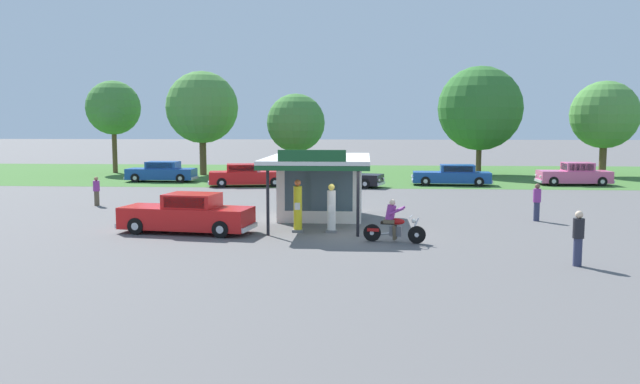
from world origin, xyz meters
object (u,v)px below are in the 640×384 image
Objects in this scene: bystander_strolling_foreground at (97,191)px; parked_car_back_row_centre at (574,175)px; motorcycle_with_rider at (393,225)px; parked_car_back_row_centre_left at (162,172)px; parked_car_back_row_right at (452,176)px; gas_pump_offside at (331,210)px; bystander_admiring_sedan at (578,237)px; parked_car_back_row_far_right at (343,177)px; parked_car_second_row_spare at (247,176)px; gas_pump_nearside at (298,208)px; bystander_standing_back_lot at (537,201)px; featured_classic_sedan at (187,215)px.

parked_car_back_row_centre is at bearing 25.13° from bystander_strolling_foreground.
parked_car_back_row_centre_left is at bearing 124.42° from motorcycle_with_rider.
parked_car_back_row_right is 8.62m from parked_car_back_row_centre.
gas_pump_offside is 1.14× the size of bystander_admiring_sedan.
parked_car_second_row_spare is (-6.66, -0.04, 0.05)m from parked_car_back_row_far_right.
gas_pump_nearside is at bearing -59.96° from parked_car_back_row_centre_left.
parked_car_back_row_centre_left is 14.17m from bystander_strolling_foreground.
bystander_standing_back_lot is at bearing -84.88° from parked_car_back_row_right.
gas_pump_nearside is 0.42× the size of parked_car_back_row_centre.
parked_car_back_row_right is 7.80m from parked_car_back_row_far_right.
parked_car_back_row_centre reaches higher than bystander_strolling_foreground.
gas_pump_nearside is 10.91m from bystander_standing_back_lot.
parked_car_back_row_far_right is (-2.53, 20.69, 0.01)m from motorcycle_with_rider.
parked_car_back_row_centre_left is 29.04m from bystander_standing_back_lot.
bystander_strolling_foreground is (-28.86, -13.54, 0.08)m from parked_car_back_row_centre.
motorcycle_with_rider is 6.49m from bystander_admiring_sedan.
parked_car_back_row_centre reaches higher than featured_classic_sedan.
parked_car_back_row_far_right is at bearing 0.35° from parked_car_second_row_spare.
parked_car_back_row_centre_left is at bearing 178.86° from parked_car_back_row_centre.
motorcycle_with_rider reaches higher than parked_car_back_row_far_right.
parked_car_second_row_spare reaches higher than parked_car_back_row_right.
parked_car_second_row_spare is 3.35× the size of bystander_admiring_sedan.
featured_classic_sedan is 0.99× the size of parked_car_back_row_far_right.
gas_pump_offside is at bearing -127.38° from parked_car_back_row_centre.
parked_car_second_row_spare is at bearing 93.37° from featured_classic_sedan.
bystander_strolling_foreground is (-5.98, -11.13, 0.09)m from parked_car_second_row_spare.
featured_classic_sedan is at bearing -48.28° from bystander_strolling_foreground.
parked_car_back_row_centre_left is 3.12× the size of bystander_standing_back_lot.
parked_car_back_row_right is 16.76m from bystander_standing_back_lot.
parked_car_back_row_centre_left is 3.08× the size of bystander_admiring_sedan.
gas_pump_nearside reaches higher than bystander_standing_back_lot.
gas_pump_offside reaches higher than parked_car_back_row_centre.
parked_car_back_row_centre reaches higher than parked_car_second_row_spare.
gas_pump_nearside is 19.39m from parked_car_second_row_spare.
bystander_strolling_foreground reaches higher than parked_car_back_row_right.
motorcycle_with_rider is 0.40× the size of parked_car_back_row_far_right.
gas_pump_offside is at bearing -69.85° from parked_car_second_row_spare.
bystander_standing_back_lot is (6.58, 5.66, 0.23)m from motorcycle_with_rider.
bystander_admiring_sedan is (13.50, -5.09, 0.19)m from featured_classic_sedan.
parked_car_second_row_spare is (-14.28, -1.70, 0.03)m from parked_car_back_row_right.
parked_car_back_row_right is 1.00× the size of parked_car_back_row_far_right.
gas_pump_offside is at bearing -57.36° from parked_car_back_row_centre_left.
parked_car_second_row_spare is (7.01, -3.00, 0.00)m from parked_car_back_row_centre_left.
gas_pump_nearside is 1.26× the size of bystander_standing_back_lot.
gas_pump_offside is 14.83m from bystander_strolling_foreground.
featured_classic_sedan is at bearing -174.98° from gas_pump_offside.
parked_car_back_row_centre_left is (-13.68, 2.96, 0.04)m from parked_car_back_row_far_right.
bystander_strolling_foreground is (-15.18, 9.52, 0.15)m from motorcycle_with_rider.
motorcycle_with_rider reaches higher than featured_classic_sedan.
gas_pump_nearside is 0.37× the size of parked_car_back_row_right.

